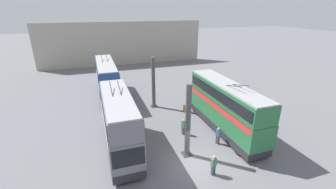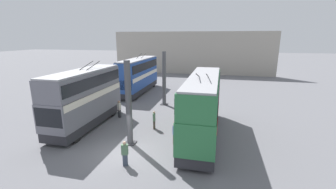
{
  "view_description": "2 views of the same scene",
  "coord_description": "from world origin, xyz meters",
  "px_view_note": "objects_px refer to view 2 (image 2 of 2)",
  "views": [
    {
      "loc": [
        -13.57,
        6.86,
        12.04
      ],
      "look_at": [
        9.17,
        -0.82,
        2.77
      ],
      "focal_mm": 24.0,
      "sensor_mm": 36.0,
      "label": 1
    },
    {
      "loc": [
        -13.48,
        -6.6,
        8.1
      ],
      "look_at": [
        11.33,
        -0.75,
        1.6
      ],
      "focal_mm": 24.0,
      "sensor_mm": 36.0,
      "label": 2
    }
  ],
  "objects_px": {
    "person_aisle_foreground": "(125,153)",
    "person_by_left_row": "(175,134)",
    "oil_drum": "(187,110)",
    "person_aisle_midway": "(154,119)",
    "bus_right_far": "(139,73)",
    "bus_left_far": "(203,103)",
    "bus_right_mid": "(85,95)",
    "person_by_right_row": "(119,109)"
  },
  "relations": [
    {
      "from": "oil_drum",
      "to": "person_aisle_foreground",
      "type": "bearing_deg",
      "value": 168.01
    },
    {
      "from": "person_by_left_row",
      "to": "person_aisle_midway",
      "type": "bearing_deg",
      "value": -71.63
    },
    {
      "from": "person_by_left_row",
      "to": "person_aisle_foreground",
      "type": "bearing_deg",
      "value": 30.99
    },
    {
      "from": "bus_left_far",
      "to": "oil_drum",
      "type": "bearing_deg",
      "value": 20.31
    },
    {
      "from": "person_aisle_midway",
      "to": "oil_drum",
      "type": "relative_size",
      "value": 2.05
    },
    {
      "from": "person_by_right_row",
      "to": "person_aisle_foreground",
      "type": "xyz_separation_m",
      "value": [
        -8.3,
        -4.28,
        -0.06
      ]
    },
    {
      "from": "bus_right_far",
      "to": "person_aisle_foreground",
      "type": "xyz_separation_m",
      "value": [
        -19.33,
        -6.24,
        -1.96
      ]
    },
    {
      "from": "bus_left_far",
      "to": "person_aisle_midway",
      "type": "height_order",
      "value": "bus_left_far"
    },
    {
      "from": "bus_left_far",
      "to": "bus_right_far",
      "type": "height_order",
      "value": "bus_left_far"
    },
    {
      "from": "person_aisle_midway",
      "to": "oil_drum",
      "type": "bearing_deg",
      "value": -131.43
    },
    {
      "from": "bus_right_mid",
      "to": "person_aisle_foreground",
      "type": "xyz_separation_m",
      "value": [
        -5.5,
        -6.24,
        -2.09
      ]
    },
    {
      "from": "person_aisle_foreground",
      "to": "person_aisle_midway",
      "type": "height_order",
      "value": "person_aisle_foreground"
    },
    {
      "from": "bus_right_mid",
      "to": "person_by_left_row",
      "type": "relative_size",
      "value": 5.48
    },
    {
      "from": "bus_left_far",
      "to": "bus_right_mid",
      "type": "relative_size",
      "value": 1.22
    },
    {
      "from": "person_aisle_foreground",
      "to": "oil_drum",
      "type": "xyz_separation_m",
      "value": [
        11.22,
        -2.38,
        -0.49
      ]
    },
    {
      "from": "bus_right_far",
      "to": "oil_drum",
      "type": "xyz_separation_m",
      "value": [
        -8.11,
        -8.63,
        -2.46
      ]
    },
    {
      "from": "person_aisle_foreground",
      "to": "bus_left_far",
      "type": "bearing_deg",
      "value": -51.55
    },
    {
      "from": "bus_left_far",
      "to": "person_by_left_row",
      "type": "bearing_deg",
      "value": 137.09
    },
    {
      "from": "bus_right_mid",
      "to": "person_by_right_row",
      "type": "bearing_deg",
      "value": -34.99
    },
    {
      "from": "bus_right_mid",
      "to": "person_aisle_foreground",
      "type": "relative_size",
      "value": 5.48
    },
    {
      "from": "oil_drum",
      "to": "bus_right_mid",
      "type": "bearing_deg",
      "value": 123.57
    },
    {
      "from": "person_by_right_row",
      "to": "oil_drum",
      "type": "height_order",
      "value": "person_by_right_row"
    },
    {
      "from": "person_by_left_row",
      "to": "person_by_right_row",
      "type": "bearing_deg",
      "value": -58.81
    },
    {
      "from": "bus_right_mid",
      "to": "oil_drum",
      "type": "relative_size",
      "value": 11.36
    },
    {
      "from": "person_aisle_foreground",
      "to": "person_by_left_row",
      "type": "bearing_deg",
      "value": -48.37
    },
    {
      "from": "person_by_right_row",
      "to": "person_aisle_midway",
      "type": "bearing_deg",
      "value": -79.3
    },
    {
      "from": "person_by_left_row",
      "to": "oil_drum",
      "type": "height_order",
      "value": "person_by_left_row"
    },
    {
      "from": "bus_right_far",
      "to": "person_by_right_row",
      "type": "xyz_separation_m",
      "value": [
        -11.03,
        -1.96,
        -1.9
      ]
    },
    {
      "from": "bus_left_far",
      "to": "oil_drum",
      "type": "xyz_separation_m",
      "value": [
        5.53,
        2.05,
        -2.5
      ]
    },
    {
      "from": "person_aisle_foreground",
      "to": "person_aisle_midway",
      "type": "distance_m",
      "value": 6.26
    },
    {
      "from": "person_by_left_row",
      "to": "oil_drum",
      "type": "bearing_deg",
      "value": -113.32
    },
    {
      "from": "bus_right_far",
      "to": "bus_left_far",
      "type": "bearing_deg",
      "value": -141.96
    },
    {
      "from": "person_aisle_foreground",
      "to": "bus_right_mid",
      "type": "bearing_deg",
      "value": 35.0
    },
    {
      "from": "bus_right_far",
      "to": "person_by_left_row",
      "type": "bearing_deg",
      "value": -150.87
    },
    {
      "from": "bus_left_far",
      "to": "oil_drum",
      "type": "distance_m",
      "value": 6.41
    },
    {
      "from": "bus_right_mid",
      "to": "bus_right_far",
      "type": "bearing_deg",
      "value": 0.0
    },
    {
      "from": "bus_right_far",
      "to": "person_by_left_row",
      "type": "relative_size",
      "value": 6.55
    },
    {
      "from": "person_by_right_row",
      "to": "oil_drum",
      "type": "relative_size",
      "value": 2.19
    },
    {
      "from": "bus_left_far",
      "to": "bus_right_mid",
      "type": "bearing_deg",
      "value": 91.02
    },
    {
      "from": "person_by_left_row",
      "to": "person_aisle_foreground",
      "type": "xyz_separation_m",
      "value": [
        -3.62,
        2.51,
        -0.0
      ]
    },
    {
      "from": "bus_right_mid",
      "to": "person_aisle_foreground",
      "type": "height_order",
      "value": "bus_right_mid"
    },
    {
      "from": "bus_left_far",
      "to": "bus_right_far",
      "type": "relative_size",
      "value": 1.02
    }
  ]
}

